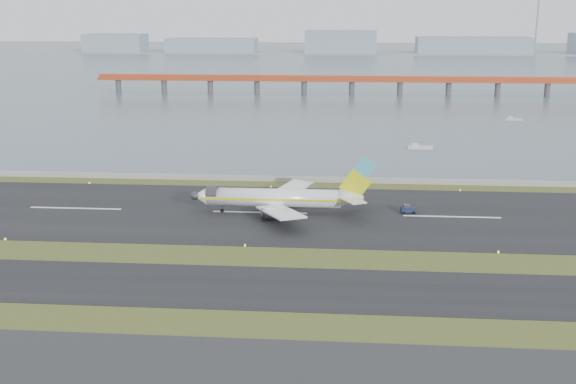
% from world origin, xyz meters
% --- Properties ---
extents(ground, '(1000.00, 1000.00, 0.00)m').
position_xyz_m(ground, '(0.00, 0.00, 0.00)').
color(ground, '#34491A').
rests_on(ground, ground).
extents(taxiway_strip, '(1000.00, 18.00, 0.10)m').
position_xyz_m(taxiway_strip, '(0.00, -12.00, 0.05)').
color(taxiway_strip, black).
rests_on(taxiway_strip, ground).
extents(runway_strip, '(1000.00, 45.00, 0.10)m').
position_xyz_m(runway_strip, '(0.00, 30.00, 0.05)').
color(runway_strip, black).
rests_on(runway_strip, ground).
extents(seawall, '(1000.00, 2.50, 1.00)m').
position_xyz_m(seawall, '(0.00, 60.00, 0.50)').
color(seawall, '#969691').
rests_on(seawall, ground).
extents(bay_water, '(1400.00, 800.00, 1.30)m').
position_xyz_m(bay_water, '(0.00, 460.00, 0.00)').
color(bay_water, '#485667').
rests_on(bay_water, ground).
extents(red_pier, '(260.00, 5.00, 10.20)m').
position_xyz_m(red_pier, '(20.00, 250.00, 7.28)').
color(red_pier, '#B2401E').
rests_on(red_pier, ground).
extents(far_shoreline, '(1400.00, 80.00, 60.50)m').
position_xyz_m(far_shoreline, '(13.62, 620.00, 6.07)').
color(far_shoreline, '#8A98A3').
rests_on(far_shoreline, ground).
extents(airliner, '(38.52, 32.89, 12.80)m').
position_xyz_m(airliner, '(4.50, 29.63, 3.46)').
color(airliner, white).
rests_on(airliner, ground).
extents(pushback_tug, '(3.21, 2.14, 1.93)m').
position_xyz_m(pushback_tug, '(31.12, 32.09, 0.94)').
color(pushback_tug, '#151E3C').
rests_on(pushback_tug, ground).
extents(workboat_near, '(7.68, 2.76, 1.84)m').
position_xyz_m(workboat_near, '(40.44, 105.82, 0.58)').
color(workboat_near, silver).
rests_on(workboat_near, ground).
extents(workboat_far, '(6.76, 3.67, 1.57)m').
position_xyz_m(workboat_far, '(82.41, 168.98, 0.50)').
color(workboat_far, silver).
rests_on(workboat_far, ground).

